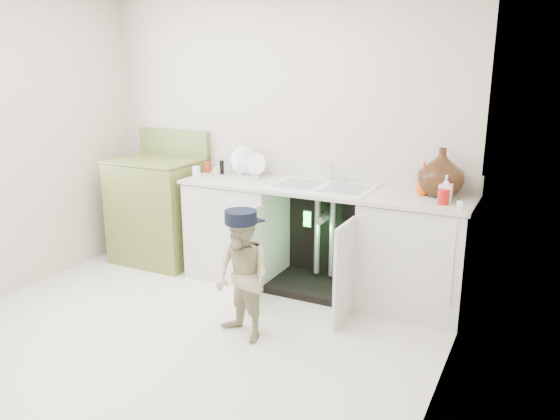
# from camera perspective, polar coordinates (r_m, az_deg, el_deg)

# --- Properties ---
(ground) EXTENTS (3.50, 3.50, 0.00)m
(ground) POSITION_cam_1_polar(r_m,az_deg,el_deg) (4.07, -10.01, -12.71)
(ground) COLOR beige
(ground) RESTS_ON ground
(room_shell) EXTENTS (6.00, 5.50, 1.26)m
(room_shell) POSITION_cam_1_polar(r_m,az_deg,el_deg) (3.67, -10.91, 4.85)
(room_shell) COLOR beige
(room_shell) RESTS_ON ground
(counter_run) EXTENTS (2.44, 1.02, 1.27)m
(counter_run) POSITION_cam_1_polar(r_m,az_deg,el_deg) (4.60, 4.76, -2.70)
(counter_run) COLOR silver
(counter_run) RESTS_ON ground
(avocado_stove) EXTENTS (0.81, 0.65, 1.25)m
(avocado_stove) POSITION_cam_1_polar(r_m,az_deg,el_deg) (5.41, -12.48, 0.11)
(avocado_stove) COLOR olive
(avocado_stove) RESTS_ON ground
(repair_worker) EXTENTS (0.54, 0.95, 0.93)m
(repair_worker) POSITION_cam_1_polar(r_m,az_deg,el_deg) (3.79, -3.97, -6.87)
(repair_worker) COLOR #BDB588
(repair_worker) RESTS_ON ground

